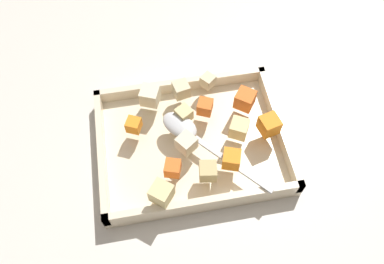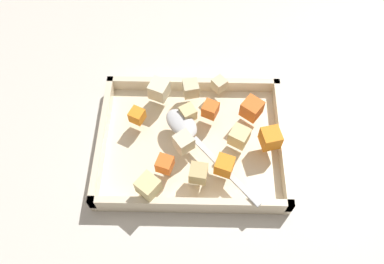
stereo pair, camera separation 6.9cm
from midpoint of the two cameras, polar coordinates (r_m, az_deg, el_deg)
The scene contains 17 objects.
ground_plane at distance 0.74m, azimuth 3.63°, elevation -1.90°, with size 4.00×4.00×0.00m, color beige.
baking_dish at distance 0.73m, azimuth 2.71°, elevation -1.88°, with size 0.35×0.27×0.04m.
carrot_chunk_near_left at distance 0.66m, azimuth -1.07°, elevation -5.05°, with size 0.03×0.03×0.03m, color orange.
carrot_chunk_mid_left at distance 0.66m, azimuth 7.86°, elevation -5.22°, with size 0.03×0.03×0.03m, color orange.
carrot_chunk_under_handle at distance 0.72m, azimuth 5.50°, elevation 3.15°, with size 0.03×0.03×0.03m, color orange.
carrot_chunk_near_spoon at distance 0.71m, azimuth -5.44°, elevation 2.23°, with size 0.02×0.02×0.02m, color orange.
carrot_chunk_far_right at distance 0.72m, azimuth 11.61°, elevation 3.22°, with size 0.03×0.03×0.03m, color orange.
carrot_chunk_far_left at distance 0.70m, azimuth 14.39°, elevation -1.12°, with size 0.03×0.03×0.03m, color orange.
potato_chunk_rim_edge at distance 0.71m, azimuth 2.16°, elevation 2.61°, with size 0.03×0.03×0.03m, color #E0CC89.
potato_chunk_mid_right at distance 0.74m, azimuth -2.25°, elevation 6.12°, with size 0.03×0.03×0.03m, color beige.
potato_chunk_heap_side at distance 0.75m, azimuth 6.70°, elevation 6.87°, with size 0.02×0.02×0.02m, color beige.
potato_chunk_corner_sw at distance 0.64m, azimuth -3.45°, elevation -8.31°, with size 0.03×0.03×0.03m, color #E0CC89.
potato_chunk_near_right at distance 0.69m, azimuth 9.90°, elevation -0.89°, with size 0.03×0.03×0.03m, color #E0CC89.
potato_chunk_corner_se at distance 0.74m, azimuth 2.49°, elevation 6.29°, with size 0.03×0.03×0.03m, color beige.
potato_chunk_corner_nw at distance 0.65m, azimuth 3.97°, elevation -6.41°, with size 0.03×0.03×0.03m, color tan.
parsnip_chunk_heap_top at distance 0.68m, azimuth 1.67°, elevation -1.75°, with size 0.03×0.03×0.03m, color beige.
serving_spoon at distance 0.70m, azimuth 1.97°, elevation 0.29°, with size 0.18×0.20×0.02m.
Camera 2 is at (0.01, 0.36, 0.65)m, focal length 35.83 mm.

